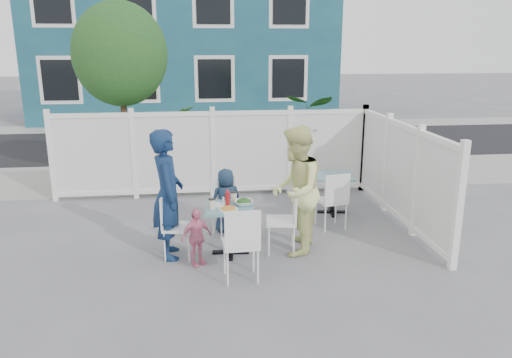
{
  "coord_description": "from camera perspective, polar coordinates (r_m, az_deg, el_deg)",
  "views": [
    {
      "loc": [
        -0.2,
        -6.72,
        2.79
      ],
      "look_at": [
        0.62,
        0.03,
        0.94
      ],
      "focal_mm": 35.0,
      "sensor_mm": 36.0,
      "label": 1
    }
  ],
  "objects": [
    {
      "name": "chair_right",
      "position": [
        6.84,
        3.55,
        -4.11
      ],
      "size": [
        0.45,
        0.46,
        0.92
      ],
      "rotation": [
        0.0,
        0.0,
        1.44
      ],
      "color": "white",
      "rests_on": "ground"
    },
    {
      "name": "chair_back",
      "position": [
        7.5,
        -3.53,
        -2.63
      ],
      "size": [
        0.49,
        0.48,
        0.85
      ],
      "rotation": [
        0.0,
        0.0,
        3.48
      ],
      "color": "white",
      "rests_on": "ground"
    },
    {
      "name": "pepper_shaker",
      "position": [
        6.97,
        -3.67,
        -2.19
      ],
      "size": [
        0.03,
        0.03,
        0.07
      ],
      "primitive_type": "cylinder",
      "color": "black",
      "rests_on": "main_table"
    },
    {
      "name": "boy",
      "position": [
        7.58,
        -3.43,
        -2.47
      ],
      "size": [
        0.54,
        0.42,
        0.99
      ],
      "primitive_type": "imported",
      "rotation": [
        0.0,
        0.0,
        3.38
      ],
      "color": "#1B2E47",
      "rests_on": "ground"
    },
    {
      "name": "potted_shrub_a",
      "position": [
        10.03,
        -8.96,
        3.68
      ],
      "size": [
        1.25,
        1.25,
        1.64
      ],
      "primitive_type": "imported",
      "rotation": [
        0.0,
        0.0,
        4.18
      ],
      "color": "#153A16",
      "rests_on": "ground"
    },
    {
      "name": "woman",
      "position": [
        6.74,
        4.55,
        -1.33
      ],
      "size": [
        0.89,
        1.02,
        1.76
      ],
      "primitive_type": "imported",
      "rotation": [
        0.0,
        0.0,
        -1.88
      ],
      "color": "#D9E341",
      "rests_on": "ground"
    },
    {
      "name": "plate_side",
      "position": [
        6.78,
        -4.46,
        -2.93
      ],
      "size": [
        0.2,
        0.2,
        0.01
      ],
      "primitive_type": "cylinder",
      "color": "white",
      "rests_on": "main_table"
    },
    {
      "name": "chair_near",
      "position": [
        5.96,
        -1.65,
        -6.93
      ],
      "size": [
        0.44,
        0.43,
        0.94
      ],
      "rotation": [
        0.0,
        0.0,
        0.04
      ],
      "color": "white",
      "rests_on": "ground"
    },
    {
      "name": "near_sidewalk",
      "position": [
        10.89,
        -5.62,
        0.31
      ],
      "size": [
        24.0,
        2.6,
        0.01
      ],
      "primitive_type": "cube",
      "color": "gray",
      "rests_on": "ground"
    },
    {
      "name": "far_sidewalk",
      "position": [
        17.55,
        -6.21,
        5.99
      ],
      "size": [
        24.0,
        1.6,
        0.01
      ],
      "primitive_type": "cube",
      "color": "gray",
      "rests_on": "ground"
    },
    {
      "name": "building",
      "position": [
        20.72,
        -8.05,
        15.66
      ],
      "size": [
        11.0,
        6.0,
        6.0
      ],
      "color": "#194759",
      "rests_on": "ground"
    },
    {
      "name": "ground",
      "position": [
        7.28,
        -4.83,
        -7.39
      ],
      "size": [
        80.0,
        80.0,
        0.0
      ],
      "primitive_type": "plane",
      "color": "slate"
    },
    {
      "name": "chair_spare",
      "position": [
        7.73,
        8.87,
        -2.03
      ],
      "size": [
        0.48,
        0.47,
        0.9
      ],
      "rotation": [
        0.0,
        0.0,
        0.2
      ],
      "color": "white",
      "rests_on": "ground"
    },
    {
      "name": "utility_cabinet",
      "position": [
        11.13,
        -17.33,
        3.13
      ],
      "size": [
        0.69,
        0.52,
        1.19
      ],
      "primitive_type": "cube",
      "rotation": [
        0.0,
        0.0,
        0.11
      ],
      "color": "gold",
      "rests_on": "ground"
    },
    {
      "name": "man",
      "position": [
        6.69,
        -10.08,
        -1.73
      ],
      "size": [
        0.48,
        0.67,
        1.74
      ],
      "primitive_type": "imported",
      "rotation": [
        0.0,
        0.0,
        1.67
      ],
      "color": "#11274C",
      "rests_on": "ground"
    },
    {
      "name": "coffee_cup_a",
      "position": [
        6.62,
        -5.07,
        -2.9
      ],
      "size": [
        0.09,
        0.09,
        0.13
      ],
      "primitive_type": "cylinder",
      "color": "beige",
      "rests_on": "main_table"
    },
    {
      "name": "tree",
      "position": [
        10.12,
        -15.29,
        13.56
      ],
      "size": [
        1.8,
        1.62,
        3.59
      ],
      "color": "#382316",
      "rests_on": "ground"
    },
    {
      "name": "coffee_cup_b",
      "position": [
        6.9,
        -2.57,
        -2.08
      ],
      "size": [
        0.09,
        0.09,
        0.13
      ],
      "primitive_type": "cylinder",
      "color": "beige",
      "rests_on": "main_table"
    },
    {
      "name": "plate_main",
      "position": [
        6.58,
        -3.16,
        -3.5
      ],
      "size": [
        0.26,
        0.26,
        0.02
      ],
      "primitive_type": "cylinder",
      "color": "white",
      "rests_on": "main_table"
    },
    {
      "name": "fence_right",
      "position": [
        8.24,
        16.19,
        0.49
      ],
      "size": [
        0.08,
        3.66,
        1.6
      ],
      "rotation": [
        0.0,
        0.0,
        1.57
      ],
      "color": "white",
      "rests_on": "ground"
    },
    {
      "name": "street",
      "position": [
        14.5,
        -6.01,
        4.04
      ],
      "size": [
        24.0,
        5.0,
        0.01
      ],
      "primitive_type": "cube",
      "color": "black",
      "rests_on": "ground"
    },
    {
      "name": "toddler",
      "position": [
        6.51,
        -6.84,
        -6.62
      ],
      "size": [
        0.48,
        0.4,
        0.77
      ],
      "primitive_type": "imported",
      "rotation": [
        0.0,
        0.0,
        0.56
      ],
      "color": "pink",
      "rests_on": "ground"
    },
    {
      "name": "salad_bowl",
      "position": [
        6.76,
        -1.4,
        -2.73
      ],
      "size": [
        0.26,
        0.26,
        0.06
      ],
      "primitive_type": "imported",
      "color": "white",
      "rests_on": "main_table"
    },
    {
      "name": "chair_left",
      "position": [
        6.75,
        -9.5,
        -4.78
      ],
      "size": [
        0.44,
        0.45,
        0.88
      ],
      "rotation": [
        0.0,
        0.0,
        -1.73
      ],
      "color": "white",
      "rests_on": "ground"
    },
    {
      "name": "fence_back",
      "position": [
        9.35,
        -4.91,
        2.75
      ],
      "size": [
        5.86,
        0.08,
        1.6
      ],
      "color": "white",
      "rests_on": "ground"
    },
    {
      "name": "ketchup_bottle",
      "position": [
        6.73,
        -3.27,
        -2.27
      ],
      "size": [
        0.06,
        0.06,
        0.19
      ],
      "primitive_type": "cylinder",
      "color": "#A91117",
      "rests_on": "main_table"
    },
    {
      "name": "spare_table",
      "position": [
        8.48,
        8.82,
        -0.5
      ],
      "size": [
        0.72,
        0.72,
        0.67
      ],
      "rotation": [
        0.0,
        0.0,
        -0.13
      ],
      "color": "#407481",
      "rests_on": "ground"
    },
    {
      "name": "potted_shrub_b",
      "position": [
        10.09,
        4.5,
        4.57
      ],
      "size": [
        1.97,
        1.8,
        1.87
      ],
      "primitive_type": "imported",
      "rotation": [
        0.0,
        0.0,
        6.06
      ],
      "color": "#153A16",
      "rests_on": "ground"
    },
    {
      "name": "main_table",
      "position": [
        6.76,
        -2.97,
        -4.4
      ],
      "size": [
        0.7,
        0.7,
        0.68
      ],
      "rotation": [
        0.0,
        0.0,
        -0.1
      ],
      "color": "#407481",
      "rests_on": "ground"
    },
    {
      "name": "salt_shaker",
      "position": [
        6.92,
        -3.75,
        -2.33
      ],
      "size": [
        0.03,
        0.03,
        0.07
      ],
      "primitive_type": "cylinder",
      "color": "white",
      "rests_on": "main_table"
    }
  ]
}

